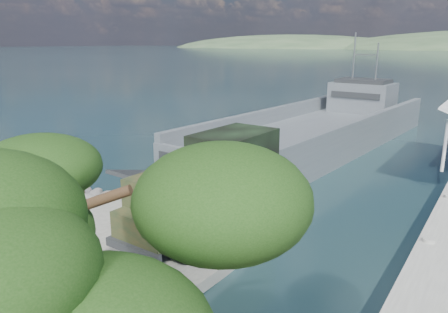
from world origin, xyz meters
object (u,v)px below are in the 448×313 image
Objects in this scene: soldier at (81,193)px; military_truck at (214,183)px; landing_craft at (316,136)px; overhang_tree at (7,240)px.

military_truck is at bearing 10.59° from soldier.
soldier is at bearing -94.93° from landing_craft.
landing_craft is at bearing 101.23° from military_truck.
overhang_tree is (7.44, -32.25, 4.94)m from landing_craft.
overhang_tree is at bearing -67.27° from military_truck.
military_truck is 7.17m from soldier.
landing_craft is 4.53× the size of overhang_tree.
military_truck is at bearing 110.04° from overhang_tree.
landing_craft reaches higher than soldier.
landing_craft is 33.46m from overhang_tree.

